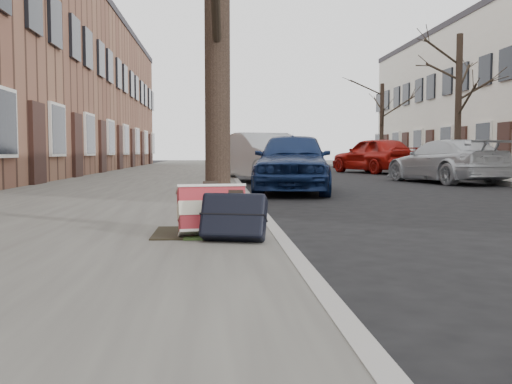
{
  "coord_description": "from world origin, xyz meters",
  "views": [
    {
      "loc": [
        -1.84,
        -4.2,
        0.89
      ],
      "look_at": [
        -1.49,
        0.8,
        0.54
      ],
      "focal_mm": 40.0,
      "sensor_mm": 36.0,
      "label": 1
    }
  ],
  "objects": [
    {
      "name": "car_near_front",
      "position": [
        -0.13,
        8.28,
        0.68
      ],
      "size": [
        2.23,
        4.19,
        1.36
      ],
      "primitive_type": "imported",
      "rotation": [
        0.0,
        0.0,
        -0.16
      ],
      "color": "#11224C",
      "rests_on": "ground"
    },
    {
      "name": "ground",
      "position": [
        0.0,
        0.0,
        0.0
      ],
      "size": [
        120.0,
        120.0,
        0.0
      ],
      "primitive_type": "plane",
      "color": "black",
      "rests_on": "ground"
    },
    {
      "name": "car_near_mid",
      "position": [
        -0.38,
        12.41,
        0.73
      ],
      "size": [
        2.78,
        4.7,
        1.46
      ],
      "primitive_type": "imported",
      "rotation": [
        0.0,
        0.0,
        0.3
      ],
      "color": "#B8BCC0",
      "rests_on": "ground"
    },
    {
      "name": "suitcase_red",
      "position": [
        -1.87,
        0.99,
        0.36
      ],
      "size": [
        0.66,
        0.44,
        0.47
      ],
      "primitive_type": "cube",
      "rotation": [
        -0.42,
        0.0,
        0.18
      ],
      "color": "maroon",
      "rests_on": "near_sidewalk"
    },
    {
      "name": "suitcase_navy",
      "position": [
        -1.69,
        0.68,
        0.34
      ],
      "size": [
        0.63,
        0.46,
        0.44
      ],
      "primitive_type": "cube",
      "rotation": [
        -0.42,
        0.0,
        -0.26
      ],
      "color": "black",
      "rests_on": "near_sidewalk"
    },
    {
      "name": "dirt_patch",
      "position": [
        -2.0,
        1.2,
        0.13
      ],
      "size": [
        0.85,
        0.85,
        0.02
      ],
      "primitive_type": "cube",
      "color": "black",
      "rests_on": "near_sidewalk"
    },
    {
      "name": "car_far_front",
      "position": [
        4.8,
        11.91,
        0.62
      ],
      "size": [
        2.64,
        4.57,
        1.25
      ],
      "primitive_type": "imported",
      "rotation": [
        0.0,
        0.0,
        3.36
      ],
      "color": "#AEB1B6",
      "rests_on": "ground"
    },
    {
      "name": "far_sidewalk",
      "position": [
        7.8,
        15.0,
        0.06
      ],
      "size": [
        4.0,
        70.0,
        0.12
      ],
      "primitive_type": "cube",
      "color": "slate",
      "rests_on": "ground"
    },
    {
      "name": "car_far_back",
      "position": [
        4.91,
        19.69,
        0.77
      ],
      "size": [
        3.2,
        4.84,
        1.53
      ],
      "primitive_type": "imported",
      "rotation": [
        0.0,
        0.0,
        3.48
      ],
      "color": "#9A110B",
      "rests_on": "ground"
    },
    {
      "name": "near_sidewalk",
      "position": [
        -3.7,
        15.0,
        0.06
      ],
      "size": [
        5.0,
        70.0,
        0.12
      ],
      "primitive_type": "cube",
      "color": "#66645C",
      "rests_on": "ground"
    },
    {
      "name": "tree_far_c",
      "position": [
        7.2,
        26.38,
        2.36
      ],
      "size": [
        0.22,
        0.22,
        4.48
      ],
      "primitive_type": "cylinder",
      "color": "black",
      "rests_on": "far_sidewalk"
    },
    {
      "name": "tree_far_b",
      "position": [
        7.2,
        16.59,
        2.69
      ],
      "size": [
        0.24,
        0.24,
        5.14
      ],
      "primitive_type": "cylinder",
      "color": "black",
      "rests_on": "far_sidewalk"
    },
    {
      "name": "car_near_back",
      "position": [
        -0.07,
        21.19,
        0.69
      ],
      "size": [
        2.5,
        5.07,
        1.38
      ],
      "primitive_type": "imported",
      "rotation": [
        0.0,
        0.0,
        -0.04
      ],
      "color": "#333338",
      "rests_on": "ground"
    }
  ]
}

